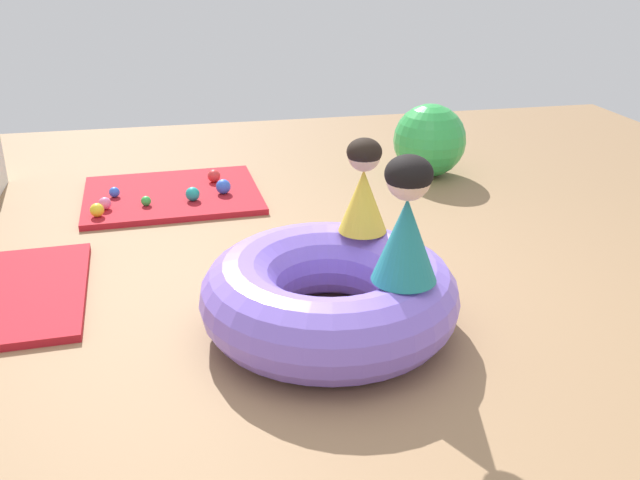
{
  "coord_description": "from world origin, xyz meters",
  "views": [
    {
      "loc": [
        -0.49,
        -2.82,
        1.67
      ],
      "look_at": [
        0.14,
        0.13,
        0.37
      ],
      "focal_mm": 39.59,
      "sensor_mm": 36.0,
      "label": 1
    }
  ],
  "objects": [
    {
      "name": "play_ball_teal",
      "position": [
        -0.39,
        1.71,
        0.09
      ],
      "size": [
        0.09,
        0.09,
        0.09
      ],
      "primitive_type": "sphere",
      "color": "teal",
      "rests_on": "gym_mat_far_left"
    },
    {
      "name": "ground_plane",
      "position": [
        0.0,
        0.0,
        0.0
      ],
      "size": [
        8.0,
        8.0,
        0.0
      ],
      "primitive_type": "plane",
      "color": "#93704C"
    },
    {
      "name": "inflatable_cushion",
      "position": [
        0.14,
        -0.07,
        0.18
      ],
      "size": [
        1.17,
        1.17,
        0.36
      ],
      "primitive_type": "torus",
      "color": "#8466E0",
      "rests_on": "ground"
    },
    {
      "name": "play_ball_green",
      "position": [
        -0.7,
        1.68,
        0.07
      ],
      "size": [
        0.07,
        0.07,
        0.07
      ],
      "primitive_type": "sphere",
      "color": "green",
      "rests_on": "gym_mat_far_left"
    },
    {
      "name": "play_ball_blue",
      "position": [
        -0.18,
        1.81,
        0.09
      ],
      "size": [
        0.1,
        0.1,
        0.1
      ],
      "primitive_type": "sphere",
      "color": "blue",
      "rests_on": "gym_mat_far_left"
    },
    {
      "name": "play_ball_red",
      "position": [
        -0.22,
        2.08,
        0.09
      ],
      "size": [
        0.09,
        0.09,
        0.09
      ],
      "primitive_type": "sphere",
      "color": "red",
      "rests_on": "gym_mat_far_left"
    },
    {
      "name": "exercise_ball_large",
      "position": [
        1.39,
        2.02,
        0.27
      ],
      "size": [
        0.54,
        0.54,
        0.54
      ],
      "primitive_type": "sphere",
      "color": "green",
      "rests_on": "ground"
    },
    {
      "name": "play_ball_yellow",
      "position": [
        -0.99,
        1.54,
        0.08
      ],
      "size": [
        0.09,
        0.09,
        0.09
      ],
      "primitive_type": "sphere",
      "color": "yellow",
      "rests_on": "gym_mat_far_left"
    },
    {
      "name": "child_in_teal",
      "position": [
        0.4,
        -0.33,
        0.62
      ],
      "size": [
        0.38,
        0.38,
        0.53
      ],
      "rotation": [
        0.0,
        0.0,
        0.64
      ],
      "color": "teal",
      "rests_on": "inflatable_cushion"
    },
    {
      "name": "play_ball_blue_second",
      "position": [
        -0.91,
        1.89,
        0.08
      ],
      "size": [
        0.07,
        0.07,
        0.07
      ],
      "primitive_type": "sphere",
      "color": "blue",
      "rests_on": "gym_mat_far_left"
    },
    {
      "name": "gym_mat_far_left",
      "position": [
        -0.53,
        1.91,
        0.02
      ],
      "size": [
        1.22,
        1.03,
        0.04
      ],
      "primitive_type": "cube",
      "rotation": [
        0.0,
        0.0,
        0.04
      ],
      "color": "#B21923",
      "rests_on": "ground"
    },
    {
      "name": "play_ball_pink",
      "position": [
        -0.96,
        1.66,
        0.08
      ],
      "size": [
        0.08,
        0.08,
        0.08
      ],
      "primitive_type": "sphere",
      "color": "pink",
      "rests_on": "gym_mat_far_left"
    },
    {
      "name": "child_in_yellow",
      "position": [
        0.37,
        0.22,
        0.58
      ],
      "size": [
        0.32,
        0.32,
        0.46
      ],
      "rotation": [
        0.0,
        0.0,
        0.56
      ],
      "color": "yellow",
      "rests_on": "inflatable_cushion"
    }
  ]
}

